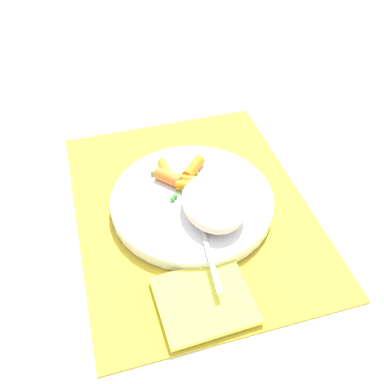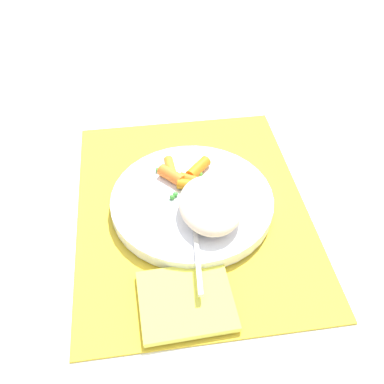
{
  "view_description": "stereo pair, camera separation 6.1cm",
  "coord_description": "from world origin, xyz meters",
  "px_view_note": "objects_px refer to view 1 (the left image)",
  "views": [
    {
      "loc": [
        -0.43,
        0.12,
        0.48
      ],
      "look_at": [
        0.0,
        0.0,
        0.03
      ],
      "focal_mm": 41.38,
      "sensor_mm": 36.0,
      "label": 1
    },
    {
      "loc": [
        -0.44,
        0.06,
        0.48
      ],
      "look_at": [
        0.0,
        0.0,
        0.03
      ],
      "focal_mm": 41.38,
      "sensor_mm": 36.0,
      "label": 2
    }
  ],
  "objects_px": {
    "carrot_portion": "(182,176)",
    "napkin": "(204,300)",
    "rice_mound": "(214,203)",
    "fork": "(199,219)",
    "plate": "(192,201)"
  },
  "relations": [
    {
      "from": "carrot_portion",
      "to": "napkin",
      "type": "xyz_separation_m",
      "value": [
        -0.2,
        0.03,
        -0.02
      ]
    },
    {
      "from": "rice_mound",
      "to": "napkin",
      "type": "relative_size",
      "value": 0.98
    },
    {
      "from": "napkin",
      "to": "fork",
      "type": "bearing_deg",
      "value": -13.07
    },
    {
      "from": "rice_mound",
      "to": "carrot_portion",
      "type": "distance_m",
      "value": 0.08
    },
    {
      "from": "plate",
      "to": "fork",
      "type": "xyz_separation_m",
      "value": [
        -0.05,
        0.0,
        0.01
      ]
    },
    {
      "from": "fork",
      "to": "napkin",
      "type": "xyz_separation_m",
      "value": [
        -0.11,
        0.03,
        -0.02
      ]
    },
    {
      "from": "carrot_portion",
      "to": "fork",
      "type": "bearing_deg",
      "value": -179.59
    },
    {
      "from": "plate",
      "to": "napkin",
      "type": "distance_m",
      "value": 0.16
    },
    {
      "from": "rice_mound",
      "to": "fork",
      "type": "distance_m",
      "value": 0.03
    },
    {
      "from": "carrot_portion",
      "to": "napkin",
      "type": "bearing_deg",
      "value": 172.59
    },
    {
      "from": "plate",
      "to": "rice_mound",
      "type": "distance_m",
      "value": 0.05
    },
    {
      "from": "carrot_portion",
      "to": "napkin",
      "type": "distance_m",
      "value": 0.2
    },
    {
      "from": "rice_mound",
      "to": "fork",
      "type": "xyz_separation_m",
      "value": [
        -0.01,
        0.02,
        -0.02
      ]
    },
    {
      "from": "carrot_portion",
      "to": "plate",
      "type": "bearing_deg",
      "value": -173.76
    },
    {
      "from": "carrot_portion",
      "to": "napkin",
      "type": "height_order",
      "value": "carrot_portion"
    }
  ]
}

